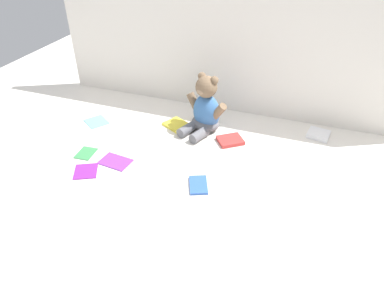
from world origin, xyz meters
TOP-DOWN VIEW (x-y plane):
  - ground_plane at (0.00, 0.00)m, footprint 3.20×3.20m
  - backdrop_drape at (0.00, 0.43)m, footprint 1.86×0.03m
  - teddy_bear at (-0.05, 0.19)m, footprint 0.23×0.24m
  - book_case_0 at (-0.41, -0.30)m, footprint 0.13×0.13m
  - book_case_1 at (0.49, 0.31)m, footprint 0.11×0.11m
  - book_case_2 at (-0.19, 0.16)m, footprint 0.16×0.15m
  - book_case_3 at (-0.59, 0.06)m, footprint 0.15×0.14m
  - book_case_4 at (-0.33, -0.20)m, footprint 0.14×0.10m
  - book_case_5 at (-0.48, -0.19)m, footprint 0.08×0.10m
  - book_case_6 at (0.06, -0.23)m, footprint 0.11×0.13m
  - book_case_7 at (0.10, 0.11)m, footprint 0.14×0.14m

SIDE VIEW (x-z plane):
  - ground_plane at x=0.00m, z-range 0.00..0.00m
  - book_case_3 at x=-0.59m, z-range 0.00..0.01m
  - book_case_4 at x=-0.33m, z-range 0.00..0.01m
  - book_case_5 at x=-0.48m, z-range 0.00..0.01m
  - book_case_0 at x=-0.41m, z-range 0.00..0.01m
  - book_case_6 at x=0.06m, z-range 0.00..0.01m
  - book_case_2 at x=-0.19m, z-range 0.00..0.01m
  - book_case_7 at x=0.10m, z-range 0.00..0.02m
  - book_case_1 at x=0.49m, z-range 0.00..0.02m
  - teddy_bear at x=-0.05m, z-range -0.04..0.25m
  - backdrop_drape at x=0.00m, z-range 0.00..0.70m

